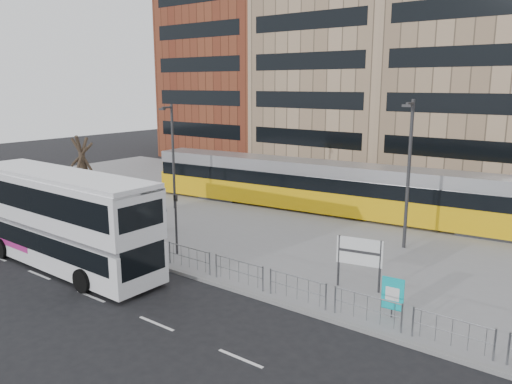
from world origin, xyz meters
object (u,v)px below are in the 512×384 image
Objects in this scene: traffic_light_west at (176,217)px; bare_tree at (80,133)px; lamp_post_west at (172,152)px; ad_panel at (393,294)px; double_decker_bus at (63,217)px; station_sign at (359,254)px; tram at (338,188)px; pedestrian at (163,214)px; lamp_post_east at (408,169)px.

bare_tree reaches higher than traffic_light_west.
ad_panel is at bearing -20.28° from lamp_post_west.
double_decker_bus is 5.17× the size of station_sign.
station_sign is (6.73, -10.90, -0.14)m from tram.
station_sign is at bearing 18.29° from traffic_light_west.
pedestrian is at bearing -6.88° from bare_tree.
tram is 12.81m from station_sign.
lamp_post_east is (-2.64, 8.16, 3.36)m from ad_panel.
pedestrian is (-0.53, 6.80, -1.38)m from double_decker_bus.
traffic_light_west is (3.27, 4.23, -0.38)m from double_decker_bus.
traffic_light_west is at bearing 173.87° from ad_panel.
bare_tree reaches higher than station_sign.
traffic_light_west is (-9.42, -1.46, 0.42)m from station_sign.
traffic_light_west reaches higher than station_sign.
double_decker_bus reaches higher than ad_panel.
double_decker_bus is 7.45× the size of ad_panel.
lamp_post_west is at bearing -156.25° from tram.
traffic_light_west is 12.18m from lamp_post_east.
tram is at bearing 29.80° from lamp_post_west.
traffic_light_west is 0.43× the size of lamp_post_west.
traffic_light_west is at bearing -43.11° from lamp_post_west.
lamp_post_east reaches higher than bare_tree.
station_sign is at bearing 24.72° from double_decker_bus.
bare_tree is at bearing -169.26° from lamp_post_east.
tram is 4.00× the size of lamp_post_west.
ad_panel is (14.86, 4.01, -1.44)m from double_decker_bus.
station_sign is 13.29m from pedestrian.
traffic_light_west is at bearing -108.35° from tram.
station_sign is 0.31× the size of lamp_post_west.
bare_tree is at bearing -154.03° from lamp_post_west.
bare_tree is (-16.01, -8.64, 3.42)m from tram.
bare_tree is (-24.91, 3.94, 4.21)m from ad_panel.
traffic_light_west is at bearing 52.85° from double_decker_bus.
lamp_post_west is (-18.76, 6.93, 3.06)m from ad_panel.
pedestrian is 10.44m from bare_tree.
double_decker_bus is 11.72m from lamp_post_west.
traffic_light_west is 10.02m from lamp_post_west.
tram is at bearing 110.39° from station_sign.
pedestrian is at bearing -157.16° from lamp_post_east.
lamp_post_west is (-3.36, 4.14, 3.00)m from pedestrian.
lamp_post_east reaches higher than ad_panel.
double_decker_bus is 13.93m from station_sign.
tram is (5.97, 16.59, -0.66)m from double_decker_bus.
traffic_light_west is at bearing -138.42° from lamp_post_east.
double_decker_bus is 1.61× the size of lamp_post_west.
lamp_post_west is at bearing 110.19° from double_decker_bus.
station_sign is 23.13m from bare_tree.
station_sign is at bearing -64.36° from tram.
lamp_post_east reaches higher than tram.
lamp_post_west reaches higher than tram.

